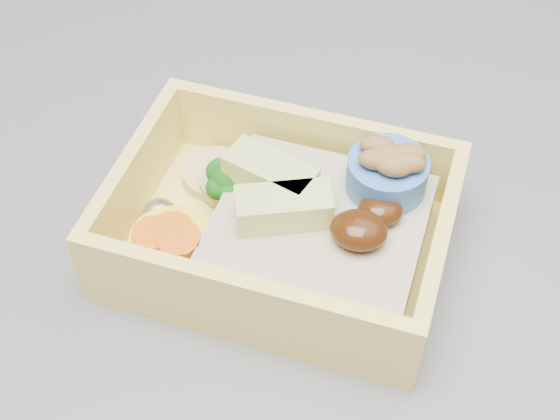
# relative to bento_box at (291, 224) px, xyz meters

# --- Properties ---
(bento_box) EXTENTS (0.20, 0.16, 0.07)m
(bento_box) POSITION_rel_bento_box_xyz_m (0.00, 0.00, 0.00)
(bento_box) COLOR #FCE368
(bento_box) RESTS_ON island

